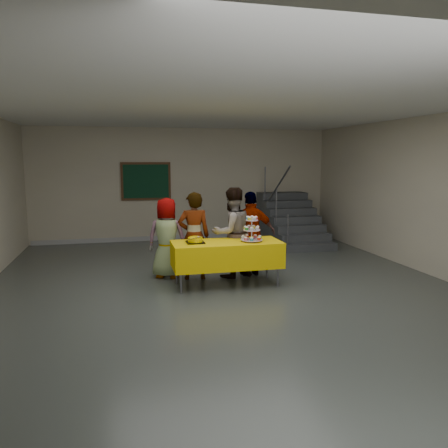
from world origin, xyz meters
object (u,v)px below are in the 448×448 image
at_px(cupcake_stand, 252,231).
at_px(staircase, 289,223).
at_px(bear_cake, 195,239).
at_px(bake_table, 227,254).
at_px(noticeboard, 146,181).
at_px(schoolchild_b, 194,236).
at_px(schoolchild_d, 251,234).
at_px(schoolchild_a, 167,238).
at_px(schoolchild_c, 232,233).

height_order(cupcake_stand, staircase, staircase).
bearing_deg(bear_cake, bake_table, -2.78).
bearing_deg(noticeboard, schoolchild_b, -81.24).
bearing_deg(schoolchild_d, schoolchild_b, 3.15).
relative_size(schoolchild_a, noticeboard, 1.14).
bearing_deg(bake_table, schoolchild_d, 42.73).
relative_size(bear_cake, schoolchild_c, 0.21).
bearing_deg(noticeboard, cupcake_stand, -71.58).
height_order(schoolchild_b, schoolchild_c, schoolchild_c).
bearing_deg(staircase, schoolchild_c, -126.97).
relative_size(cupcake_stand, schoolchild_d, 0.28).
distance_m(bake_table, schoolchild_a, 1.23).
distance_m(bake_table, cupcake_stand, 0.59).
bearing_deg(schoolchild_a, bear_cake, 139.48).
xyz_separation_m(schoolchild_a, schoolchild_d, (1.57, -0.19, 0.05)).
xyz_separation_m(cupcake_stand, noticeboard, (-1.53, 4.59, 0.65)).
height_order(schoolchild_a, staircase, staircase).
bearing_deg(schoolchild_d, bear_cake, 26.36).
height_order(bear_cake, staircase, staircase).
bearing_deg(cupcake_stand, bear_cake, 174.48).
bearing_deg(cupcake_stand, schoolchild_d, 73.86).
height_order(cupcake_stand, schoolchild_c, schoolchild_c).
xyz_separation_m(schoolchild_a, noticeboard, (-0.15, 3.77, 0.86)).
bearing_deg(schoolchild_b, schoolchild_d, -175.47).
distance_m(schoolchild_a, schoolchild_c, 1.20).
relative_size(schoolchild_a, schoolchild_d, 0.94).
bearing_deg(cupcake_stand, schoolchild_a, 149.23).
distance_m(schoolchild_b, staircase, 4.44).
height_order(bear_cake, schoolchild_a, schoolchild_a).
bearing_deg(cupcake_stand, staircase, 59.83).
height_order(schoolchild_b, schoolchild_d, schoolchild_b).
height_order(cupcake_stand, noticeboard, noticeboard).
bearing_deg(staircase, schoolchild_a, -140.54).
relative_size(cupcake_stand, staircase, 0.19).
bearing_deg(bear_cake, schoolchild_b, 83.18).
relative_size(schoolchild_a, schoolchild_c, 0.89).
bearing_deg(schoolchild_c, staircase, -144.13).
distance_m(bear_cake, noticeboard, 4.60).
height_order(bake_table, cupcake_stand, cupcake_stand).
relative_size(schoolchild_b, noticeboard, 1.23).
xyz_separation_m(schoolchild_d, staircase, (2.00, 3.12, -0.30)).
bearing_deg(noticeboard, bake_table, -76.33).
xyz_separation_m(bake_table, schoolchild_d, (0.61, 0.57, 0.24)).
xyz_separation_m(schoolchild_a, schoolchild_b, (0.47, -0.22, 0.06)).
bearing_deg(schoolchild_d, noticeboard, -65.23).
distance_m(bear_cake, schoolchild_a, 0.84).
bearing_deg(bake_table, schoolchild_c, 66.50).
bearing_deg(staircase, noticeboard, 167.32).
bearing_deg(cupcake_stand, schoolchild_b, 146.72).
xyz_separation_m(schoolchild_b, schoolchild_c, (0.71, -0.02, 0.04)).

